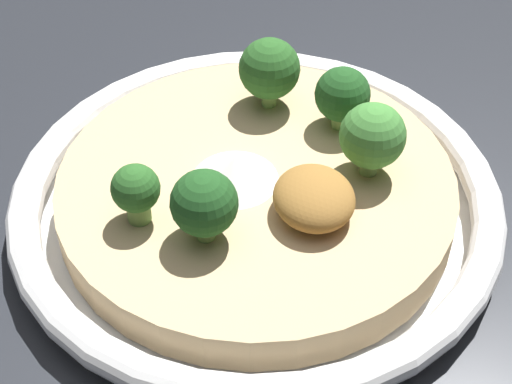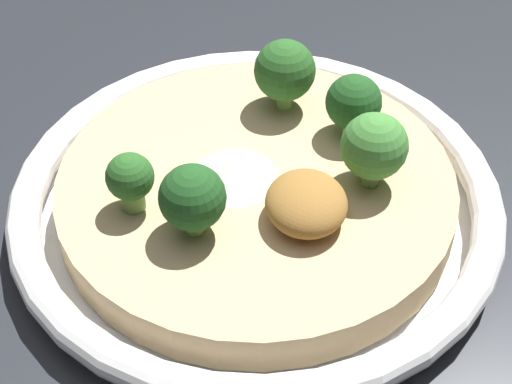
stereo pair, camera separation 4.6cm
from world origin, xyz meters
name	(u,v)px [view 2 (the right image)]	position (x,y,z in m)	size (l,w,h in m)	color
ground_plane	(256,215)	(0.00, 0.00, 0.00)	(6.00, 6.00, 0.00)	#23262B
risotto_bowl	(256,196)	(0.00, 0.00, 0.02)	(0.29, 0.29, 0.03)	white
cheese_sprinkle	(234,165)	(0.00, -0.01, 0.04)	(0.05, 0.05, 0.02)	white
crispy_onion_garnish	(306,203)	(0.03, 0.03, 0.04)	(0.05, 0.04, 0.02)	olive
broccoli_back	(354,103)	(-0.04, 0.06, 0.05)	(0.03, 0.03, 0.04)	#84A856
broccoli_front_right	(130,179)	(0.02, -0.07, 0.05)	(0.03, 0.03, 0.04)	#668E47
broccoli_back_right	(374,147)	(0.01, 0.06, 0.06)	(0.04, 0.04, 0.05)	#668E47
broccoli_right	(192,198)	(0.04, -0.03, 0.06)	(0.04, 0.04, 0.04)	#759E4C
broccoli_left	(285,71)	(-0.07, 0.02, 0.06)	(0.04, 0.04, 0.05)	#759E4C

